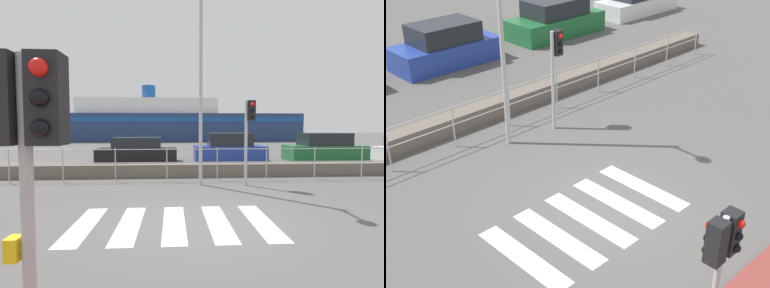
% 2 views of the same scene
% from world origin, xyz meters
% --- Properties ---
extents(ground_plane, '(160.00, 160.00, 0.00)m').
position_xyz_m(ground_plane, '(0.00, 0.00, 0.00)').
color(ground_plane, '#565451').
extents(crosswalk, '(4.05, 2.40, 0.01)m').
position_xyz_m(crosswalk, '(-0.69, 0.00, 0.00)').
color(crosswalk, silver).
rests_on(crosswalk, ground_plane).
extents(seawall, '(22.47, 0.55, 0.49)m').
position_xyz_m(seawall, '(0.00, 5.67, 0.25)').
color(seawall, '#6B6056').
rests_on(seawall, ground_plane).
extents(harbor_fence, '(20.27, 0.04, 1.20)m').
position_xyz_m(harbor_fence, '(0.00, 4.79, 0.79)').
color(harbor_fence, '#B2B2B5').
rests_on(harbor_fence, ground_plane).
extents(traffic_light_near, '(0.58, 0.41, 2.52)m').
position_xyz_m(traffic_light_near, '(-1.82, -3.70, 1.96)').
color(traffic_light_near, '#B2B2B5').
rests_on(traffic_light_near, ground_plane).
extents(traffic_light_far, '(0.34, 0.32, 2.83)m').
position_xyz_m(traffic_light_far, '(1.84, 3.79, 2.08)').
color(traffic_light_far, '#B2B2B5').
rests_on(traffic_light_far, ground_plane).
extents(streetlamp, '(0.32, 1.26, 6.49)m').
position_xyz_m(streetlamp, '(0.23, 3.75, 4.00)').
color(streetlamp, '#B2B2B5').
rests_on(streetlamp, ground_plane).
extents(ferry_boat, '(31.82, 7.18, 7.34)m').
position_xyz_m(ferry_boat, '(-0.77, 34.45, 2.36)').
color(ferry_boat, navy).
rests_on(ferry_boat, ground_plane).
extents(parked_car_black, '(4.33, 1.75, 1.36)m').
position_xyz_m(parked_car_black, '(-2.65, 10.67, 0.58)').
color(parked_car_black, black).
rests_on(parked_car_black, ground_plane).
extents(parked_car_blue, '(3.96, 1.81, 1.59)m').
position_xyz_m(parked_car_blue, '(2.50, 10.67, 0.68)').
color(parked_car_blue, '#233D9E').
rests_on(parked_car_blue, ground_plane).
extents(parked_car_green, '(4.33, 1.89, 1.59)m').
position_xyz_m(parked_car_green, '(8.02, 10.67, 0.68)').
color(parked_car_green, '#1E6633').
rests_on(parked_car_green, ground_plane).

